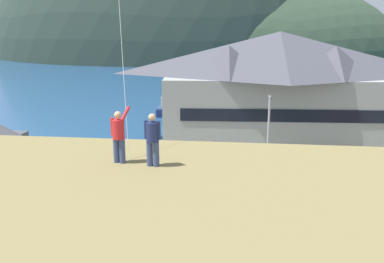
{
  "coord_description": "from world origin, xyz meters",
  "views": [
    {
      "loc": [
        3.53,
        -20.73,
        11.66
      ],
      "look_at": [
        0.19,
        9.0,
        3.85
      ],
      "focal_mm": 40.74,
      "sensor_mm": 36.0,
      "label": 1
    }
  ],
  "objects_px": {
    "harbor_lodge": "(278,85)",
    "person_companion": "(153,138)",
    "parked_car_corner_spot": "(352,185)",
    "parking_light_pole": "(268,131)",
    "parked_car_front_row_silver": "(254,183)",
    "moored_boat_wharfside": "(169,107)",
    "parked_car_back_row_right": "(143,185)",
    "moored_boat_outer_mooring": "(223,112)",
    "wharf_dock": "(196,110)",
    "parked_car_front_row_red": "(12,211)",
    "person_kite_flyer": "(119,135)",
    "storage_shed_waterside": "(238,114)",
    "parked_car_mid_row_near": "(266,218)",
    "parked_car_front_row_end": "(163,227)",
    "parked_car_back_row_left": "(358,236)"
  },
  "relations": [
    {
      "from": "harbor_lodge",
      "to": "person_companion",
      "type": "height_order",
      "value": "harbor_lodge"
    },
    {
      "from": "parked_car_corner_spot",
      "to": "parking_light_pole",
      "type": "distance_m",
      "value": 6.95
    },
    {
      "from": "harbor_lodge",
      "to": "parked_car_front_row_silver",
      "type": "height_order",
      "value": "harbor_lodge"
    },
    {
      "from": "moored_boat_wharfside",
      "to": "parked_car_back_row_right",
      "type": "height_order",
      "value": "moored_boat_wharfside"
    },
    {
      "from": "moored_boat_outer_mooring",
      "to": "moored_boat_wharfside",
      "type": "bearing_deg",
      "value": 162.77
    },
    {
      "from": "harbor_lodge",
      "to": "moored_boat_wharfside",
      "type": "height_order",
      "value": "harbor_lodge"
    },
    {
      "from": "wharf_dock",
      "to": "parked_car_front_row_silver",
      "type": "height_order",
      "value": "parked_car_front_row_silver"
    },
    {
      "from": "parked_car_front_row_red",
      "to": "harbor_lodge",
      "type": "bearing_deg",
      "value": 50.59
    },
    {
      "from": "person_companion",
      "to": "moored_boat_wharfside",
      "type": "bearing_deg",
      "value": 98.77
    },
    {
      "from": "parked_car_front_row_silver",
      "to": "person_kite_flyer",
      "type": "height_order",
      "value": "person_kite_flyer"
    },
    {
      "from": "storage_shed_waterside",
      "to": "wharf_dock",
      "type": "bearing_deg",
      "value": 117.66
    },
    {
      "from": "moored_boat_wharfside",
      "to": "parked_car_mid_row_near",
      "type": "bearing_deg",
      "value": -71.41
    },
    {
      "from": "parked_car_back_row_right",
      "to": "harbor_lodge",
      "type": "bearing_deg",
      "value": 57.44
    },
    {
      "from": "person_kite_flyer",
      "to": "parked_car_corner_spot",
      "type": "bearing_deg",
      "value": 51.42
    },
    {
      "from": "harbor_lodge",
      "to": "parked_car_front_row_end",
      "type": "height_order",
      "value": "harbor_lodge"
    },
    {
      "from": "parked_car_front_row_red",
      "to": "wharf_dock",
      "type": "bearing_deg",
      "value": 77.66
    },
    {
      "from": "moored_boat_wharfside",
      "to": "parked_car_mid_row_near",
      "type": "distance_m",
      "value": 33.27
    },
    {
      "from": "parked_car_back_row_left",
      "to": "moored_boat_wharfside",
      "type": "bearing_deg",
      "value": 114.49
    },
    {
      "from": "parked_car_mid_row_near",
      "to": "person_kite_flyer",
      "type": "height_order",
      "value": "person_kite_flyer"
    },
    {
      "from": "parked_car_back_row_left",
      "to": "parking_light_pole",
      "type": "height_order",
      "value": "parking_light_pole"
    },
    {
      "from": "parked_car_mid_row_near",
      "to": "parked_car_front_row_end",
      "type": "bearing_deg",
      "value": -162.2
    },
    {
      "from": "parked_car_back_row_right",
      "to": "parked_car_front_row_silver",
      "type": "distance_m",
      "value": 7.35
    },
    {
      "from": "parked_car_front_row_end",
      "to": "parked_car_front_row_red",
      "type": "relative_size",
      "value": 1.01
    },
    {
      "from": "parked_car_front_row_end",
      "to": "parked_car_corner_spot",
      "type": "distance_m",
      "value": 13.34
    },
    {
      "from": "storage_shed_waterside",
      "to": "parked_car_front_row_silver",
      "type": "distance_m",
      "value": 16.54
    },
    {
      "from": "moored_boat_wharfside",
      "to": "parked_car_back_row_left",
      "type": "bearing_deg",
      "value": -65.51
    },
    {
      "from": "storage_shed_waterside",
      "to": "parked_car_front_row_end",
      "type": "distance_m",
      "value": 23.71
    },
    {
      "from": "moored_boat_wharfside",
      "to": "wharf_dock",
      "type": "bearing_deg",
      "value": 7.15
    },
    {
      "from": "harbor_lodge",
      "to": "parked_car_back_row_left",
      "type": "bearing_deg",
      "value": -82.95
    },
    {
      "from": "storage_shed_waterside",
      "to": "moored_boat_outer_mooring",
      "type": "height_order",
      "value": "storage_shed_waterside"
    },
    {
      "from": "parked_car_back_row_left",
      "to": "parked_car_front_row_end",
      "type": "bearing_deg",
      "value": -179.01
    },
    {
      "from": "parked_car_front_row_end",
      "to": "wharf_dock",
      "type": "bearing_deg",
      "value": 93.0
    },
    {
      "from": "parked_car_corner_spot",
      "to": "harbor_lodge",
      "type": "bearing_deg",
      "value": 105.99
    },
    {
      "from": "wharf_dock",
      "to": "parked_car_back_row_left",
      "type": "bearing_deg",
      "value": -70.85
    },
    {
      "from": "harbor_lodge",
      "to": "parked_car_corner_spot",
      "type": "distance_m",
      "value": 14.89
    },
    {
      "from": "parked_car_corner_spot",
      "to": "parked_car_front_row_red",
      "type": "xyz_separation_m",
      "value": [
        -20.15,
        -6.13,
        0.0
      ]
    },
    {
      "from": "moored_boat_outer_mooring",
      "to": "parked_car_corner_spot",
      "type": "bearing_deg",
      "value": -68.55
    },
    {
      "from": "storage_shed_waterside",
      "to": "parked_car_front_row_red",
      "type": "xyz_separation_m",
      "value": [
        -12.55,
        -22.35,
        -1.07
      ]
    },
    {
      "from": "moored_boat_outer_mooring",
      "to": "storage_shed_waterside",
      "type": "bearing_deg",
      "value": -76.86
    },
    {
      "from": "parked_car_front_row_end",
      "to": "parking_light_pole",
      "type": "bearing_deg",
      "value": 61.29
    },
    {
      "from": "moored_boat_outer_mooring",
      "to": "parked_car_front_row_end",
      "type": "relative_size",
      "value": 1.84
    },
    {
      "from": "wharf_dock",
      "to": "person_companion",
      "type": "xyz_separation_m",
      "value": [
        2.83,
        -40.97,
        7.59
      ]
    },
    {
      "from": "parking_light_pole",
      "to": "parked_car_front_row_end",
      "type": "bearing_deg",
      "value": -118.71
    },
    {
      "from": "wharf_dock",
      "to": "moored_boat_wharfside",
      "type": "distance_m",
      "value": 3.48
    },
    {
      "from": "parked_car_back_row_left",
      "to": "person_companion",
      "type": "height_order",
      "value": "person_companion"
    },
    {
      "from": "parked_car_corner_spot",
      "to": "parked_car_front_row_end",
      "type": "bearing_deg",
      "value": -147.41
    },
    {
      "from": "storage_shed_waterside",
      "to": "person_companion",
      "type": "xyz_separation_m",
      "value": [
        -2.58,
        -30.66,
        5.81
      ]
    },
    {
      "from": "parked_car_back_row_left",
      "to": "parked_car_mid_row_near",
      "type": "height_order",
      "value": "same"
    },
    {
      "from": "parked_car_back_row_right",
      "to": "parked_car_front_row_red",
      "type": "bearing_deg",
      "value": -144.88
    },
    {
      "from": "parked_car_back_row_right",
      "to": "parked_car_front_row_silver",
      "type": "xyz_separation_m",
      "value": [
        7.24,
        1.28,
        0.0
      ]
    }
  ]
}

